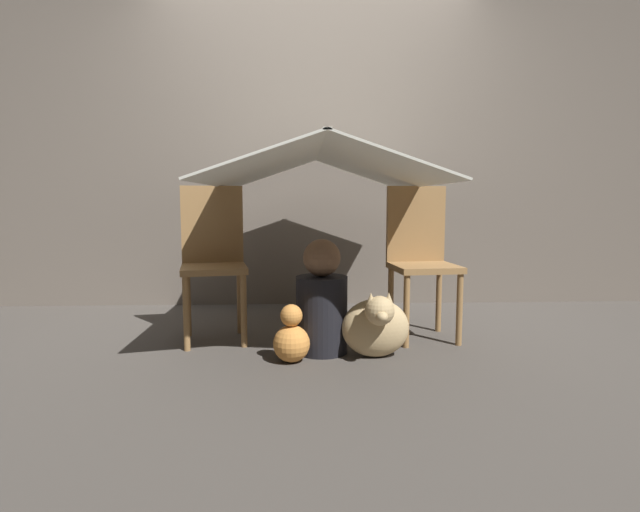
% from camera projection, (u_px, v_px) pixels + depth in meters
% --- Properties ---
extents(ground_plane, '(8.80, 8.80, 0.00)m').
position_uv_depth(ground_plane, '(321.00, 345.00, 2.91)').
color(ground_plane, '#47423D').
extents(wall_back, '(7.00, 0.05, 2.50)m').
position_uv_depth(wall_back, '(314.00, 148.00, 3.95)').
color(wall_back, '#6B6056').
rests_on(wall_back, ground_plane).
extents(chair_left, '(0.44, 0.44, 0.93)m').
position_uv_depth(chair_left, '(213.00, 256.00, 3.00)').
color(chair_left, olive).
rests_on(chair_left, ground_plane).
extents(chair_right, '(0.41, 0.41, 0.93)m').
position_uv_depth(chair_right, '(420.00, 255.00, 3.05)').
color(chair_right, olive).
rests_on(chair_right, ground_plane).
extents(sheet_canopy, '(1.26, 1.58, 0.22)m').
position_uv_depth(sheet_canopy, '(320.00, 166.00, 2.89)').
color(sheet_canopy, silver).
extents(person_front, '(0.28, 0.28, 0.63)m').
position_uv_depth(person_front, '(323.00, 303.00, 2.74)').
color(person_front, black).
rests_on(person_front, ground_plane).
extents(dog, '(0.36, 0.34, 0.38)m').
position_uv_depth(dog, '(376.00, 325.00, 2.64)').
color(dog, tan).
rests_on(dog, ground_plane).
extents(plush_toy, '(0.19, 0.19, 0.30)m').
position_uv_depth(plush_toy, '(291.00, 339.00, 2.58)').
color(plush_toy, '#D88C3F').
rests_on(plush_toy, ground_plane).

